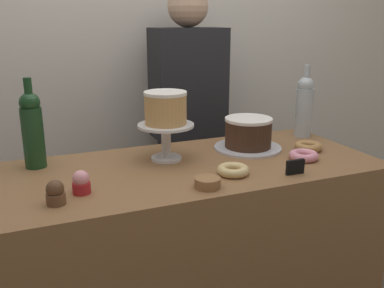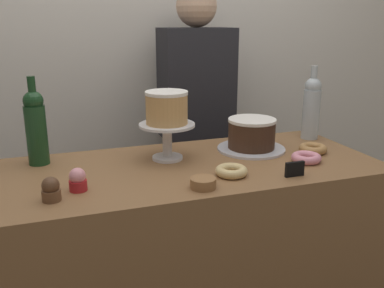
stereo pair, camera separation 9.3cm
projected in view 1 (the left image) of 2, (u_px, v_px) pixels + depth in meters
The scene contains 16 objects.
back_wall at pixel (128, 47), 2.25m from camera, with size 6.00×0.05×2.60m.
display_counter at pixel (192, 273), 1.70m from camera, with size 1.39×0.61×0.92m.
cake_stand_pedestal at pixel (166, 136), 1.60m from camera, with size 0.21×0.21×0.14m.
white_layer_cake at pixel (166, 108), 1.57m from camera, with size 0.16×0.16×0.12m.
silver_serving_platter at pixel (248, 148), 1.77m from camera, with size 0.28×0.28×0.01m.
chocolate_round_cake at pixel (248, 132), 1.75m from camera, with size 0.19×0.19×0.12m.
wine_bottle_clear at pixel (304, 105), 1.92m from camera, with size 0.08×0.08×0.33m.
wine_bottle_green at pixel (32, 128), 1.51m from camera, with size 0.08×0.08×0.33m.
cupcake_chocolate at pixel (55, 193), 1.23m from camera, with size 0.06×0.06×0.07m.
cupcake_strawberry at pixel (81, 183), 1.31m from camera, with size 0.06×0.06×0.07m.
donut_pink at pixel (304, 156), 1.63m from camera, with size 0.11×0.11×0.03m.
donut_maple at pixel (308, 146), 1.74m from camera, with size 0.11×0.11×0.03m.
donut_glazed at pixel (233, 170), 1.47m from camera, with size 0.11×0.11×0.03m.
cookie_stack at pixel (207, 183), 1.36m from camera, with size 0.08×0.08×0.03m.
price_sign_chalkboard at pixel (295, 167), 1.47m from camera, with size 0.07×0.01×0.05m.
barista_figure at pixel (188, 138), 2.24m from camera, with size 0.36×0.22×1.60m.
Camera 1 is at (-0.57, -1.37, 1.44)m, focal length 39.79 mm.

